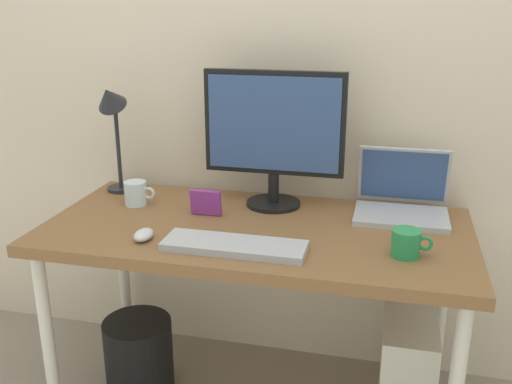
% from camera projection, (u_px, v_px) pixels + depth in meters
% --- Properties ---
extents(back_wall, '(4.40, 0.04, 2.60)m').
position_uv_depth(back_wall, '(282.00, 44.00, 2.14)').
color(back_wall, beige).
rests_on(back_wall, ground_plane).
extents(desk, '(1.43, 0.69, 0.73)m').
position_uv_depth(desk, '(256.00, 243.00, 1.97)').
color(desk, brown).
rests_on(desk, ground_plane).
extents(monitor, '(0.51, 0.20, 0.49)m').
position_uv_depth(monitor, '(274.00, 132.00, 2.06)').
color(monitor, black).
rests_on(monitor, desk).
extents(laptop, '(0.32, 0.26, 0.23)m').
position_uv_depth(laptop, '(402.00, 199.00, 2.04)').
color(laptop, '#B2B2B7').
rests_on(laptop, desk).
extents(desk_lamp, '(0.11, 0.16, 0.44)m').
position_uv_depth(desk_lamp, '(112.00, 114.00, 2.19)').
color(desk_lamp, '#232328').
rests_on(desk_lamp, desk).
extents(keyboard, '(0.44, 0.14, 0.02)m').
position_uv_depth(keyboard, '(234.00, 246.00, 1.76)').
color(keyboard, '#B2B2B7').
rests_on(keyboard, desk).
extents(mouse, '(0.06, 0.09, 0.03)m').
position_uv_depth(mouse, '(144.00, 235.00, 1.83)').
color(mouse, silver).
rests_on(mouse, desk).
extents(coffee_mug, '(0.12, 0.09, 0.08)m').
position_uv_depth(coffee_mug, '(406.00, 243.00, 1.71)').
color(coffee_mug, '#268C4C').
rests_on(coffee_mug, desk).
extents(glass_cup, '(0.12, 0.08, 0.09)m').
position_uv_depth(glass_cup, '(136.00, 193.00, 2.14)').
color(glass_cup, silver).
rests_on(glass_cup, desk).
extents(photo_frame, '(0.11, 0.03, 0.09)m').
position_uv_depth(photo_frame, '(206.00, 203.00, 2.03)').
color(photo_frame, purple).
rests_on(photo_frame, desk).
extents(computer_tower, '(0.18, 0.36, 0.42)m').
position_uv_depth(computer_tower, '(406.00, 372.00, 2.03)').
color(computer_tower, silver).
rests_on(computer_tower, ground_plane).
extents(wastebasket, '(0.26, 0.26, 0.30)m').
position_uv_depth(wastebasket, '(139.00, 356.00, 2.22)').
color(wastebasket, black).
rests_on(wastebasket, ground_plane).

